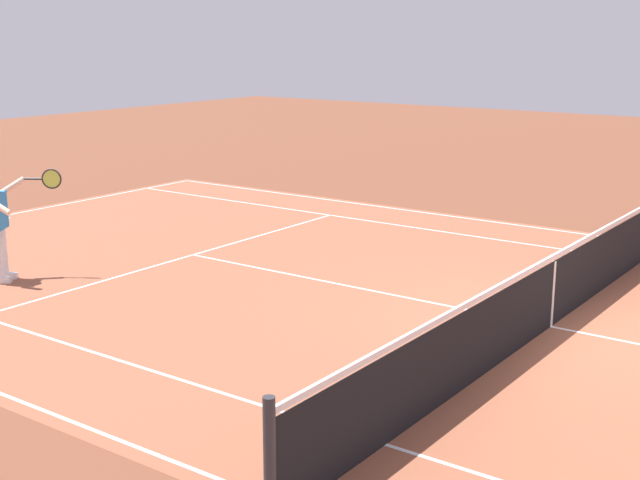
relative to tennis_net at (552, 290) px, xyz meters
The scene contains 4 objects.
ground_plane 0.49m from the tennis_net, ahead, with size 60.00×60.00×0.00m, color brown.
court_slab 0.49m from the tennis_net, ahead, with size 24.20×11.40×0.00m, color #935138.
court_line_markings 0.49m from the tennis_net, ahead, with size 23.85×11.05×0.01m.
tennis_net is the anchor object (origin of this frame).
Camera 1 is at (-3.86, 10.50, 3.74)m, focal length 48.87 mm.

